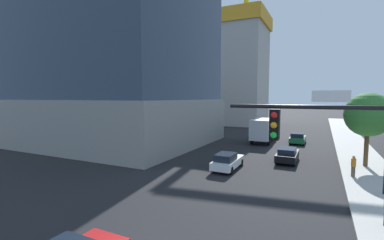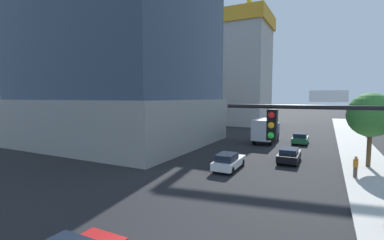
{
  "view_description": "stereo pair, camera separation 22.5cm",
  "coord_description": "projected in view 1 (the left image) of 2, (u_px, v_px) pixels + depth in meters",
  "views": [
    {
      "loc": [
        5.21,
        -6.37,
        6.27
      ],
      "look_at": [
        -1.87,
        8.08,
        4.88
      ],
      "focal_mm": 24.95,
      "sensor_mm": 36.0,
      "label": 1
    },
    {
      "loc": [
        5.42,
        -6.27,
        6.27
      ],
      "look_at": [
        -1.87,
        8.08,
        4.88
      ],
      "focal_mm": 24.95,
      "sensor_mm": 36.0,
      "label": 2
    }
  ],
  "objects": [
    {
      "name": "car_green",
      "position": [
        298.0,
        138.0,
        36.08
      ],
      "size": [
        1.88,
        4.13,
        1.45
      ],
      "color": "#1E6638",
      "rests_on": "ground"
    },
    {
      "name": "box_truck",
      "position": [
        264.0,
        129.0,
        36.91
      ],
      "size": [
        2.46,
        7.37,
        3.3
      ],
      "color": "#1E4799",
      "rests_on": "ground"
    },
    {
      "name": "car_black",
      "position": [
        287.0,
        155.0,
        25.76
      ],
      "size": [
        1.81,
        4.33,
        1.39
      ],
      "color": "black",
      "rests_on": "ground"
    },
    {
      "name": "traffic_light_pole",
      "position": [
        337.0,
        153.0,
        8.4
      ],
      "size": [
        5.13,
        0.48,
        6.43
      ],
      "color": "black",
      "rests_on": "sidewalk"
    },
    {
      "name": "pedestrian_orange_shirt",
      "position": [
        353.0,
        166.0,
        20.52
      ],
      "size": [
        0.34,
        0.34,
        1.62
      ],
      "color": "brown",
      "rests_on": "sidewalk"
    },
    {
      "name": "construction_building",
      "position": [
        230.0,
        65.0,
        62.34
      ],
      "size": [
        27.45,
        13.63,
        31.78
      ],
      "color": "#B2AFA8",
      "rests_on": "ground"
    },
    {
      "name": "street_tree",
      "position": [
        368.0,
        115.0,
        23.32
      ],
      "size": [
        3.84,
        3.84,
        6.51
      ],
      "color": "brown",
      "rests_on": "sidewalk"
    },
    {
      "name": "sidewalk",
      "position": [
        367.0,
        171.0,
        22.53
      ],
      "size": [
        4.06,
        120.0,
        0.15
      ],
      "primitive_type": "cube",
      "color": "#B2AFA8",
      "rests_on": "ground"
    },
    {
      "name": "car_white",
      "position": [
        227.0,
        161.0,
        23.08
      ],
      "size": [
        1.73,
        4.41,
        1.48
      ],
      "color": "silver",
      "rests_on": "ground"
    }
  ]
}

